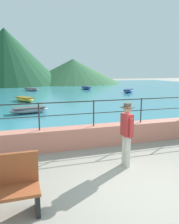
{
  "coord_description": "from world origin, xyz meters",
  "views": [
    {
      "loc": [
        -2.4,
        -3.88,
        2.6
      ],
      "look_at": [
        0.01,
        3.7,
        1.1
      ],
      "focal_mm": 35.62,
      "sensor_mm": 36.0,
      "label": 1
    }
  ],
  "objects": [
    {
      "name": "lake_water",
      "position": [
        0.0,
        25.84,
        0.03
      ],
      "size": [
        64.0,
        44.32,
        0.06
      ],
      "primitive_type": "cube",
      "color": "teal",
      "rests_on": "ground"
    },
    {
      "name": "boat_1",
      "position": [
        -1.99,
        15.13,
        0.26
      ],
      "size": [
        1.86,
        2.46,
        0.36
      ],
      "color": "gold",
      "rests_on": "lake_water"
    },
    {
      "name": "hill_main",
      "position": [
        -4.39,
        40.27,
        5.03
      ],
      "size": [
        20.53,
        20.53,
        10.07
      ],
      "primitive_type": "cone",
      "color": "#1E4C2D",
      "rests_on": "ground"
    },
    {
      "name": "boat_6",
      "position": [
        -1.88,
        9.75,
        0.26
      ],
      "size": [
        2.43,
        1.31,
        0.36
      ],
      "color": "gray",
      "rests_on": "lake_water"
    },
    {
      "name": "boat_5",
      "position": [
        -0.89,
        24.9,
        0.26
      ],
      "size": [
        2.21,
        2.31,
        0.36
      ],
      "color": "gray",
      "rests_on": "lake_water"
    },
    {
      "name": "person_walking",
      "position": [
        0.31,
        1.33,
        0.98
      ],
      "size": [
        0.38,
        0.57,
        1.75
      ],
      "color": "beige",
      "rests_on": "ground"
    },
    {
      "name": "promenade_wall",
      "position": [
        0.0,
        3.2,
        0.35
      ],
      "size": [
        20.0,
        0.56,
        0.7
      ],
      "primitive_type": "cube",
      "color": "tan",
      "rests_on": "ground"
    },
    {
      "name": "ground_plane",
      "position": [
        0.0,
        0.0,
        0.0
      ],
      "size": [
        120.0,
        120.0,
        0.0
      ],
      "primitive_type": "plane",
      "color": "gray"
    },
    {
      "name": "railing",
      "position": [
        0.0,
        3.2,
        1.32
      ],
      "size": [
        18.44,
        0.04,
        0.9
      ],
      "color": "#282623",
      "rests_on": "promenade_wall"
    },
    {
      "name": "boat_0",
      "position": [
        9.71,
        19.32,
        0.26
      ],
      "size": [
        2.21,
        2.31,
        0.36
      ],
      "color": "#2D4C9E",
      "rests_on": "lake_water"
    },
    {
      "name": "hill_secondary",
      "position": [
        8.13,
        40.19,
        2.41
      ],
      "size": [
        19.33,
        19.33,
        4.81
      ],
      "primitive_type": "cone",
      "color": "#33663D",
      "rests_on": "ground"
    },
    {
      "name": "boat_7",
      "position": [
        6.35,
        25.12,
        0.26
      ],
      "size": [
        1.2,
        2.4,
        2.28
      ],
      "color": "#2D4C9E",
      "rests_on": "lake_water"
    }
  ]
}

